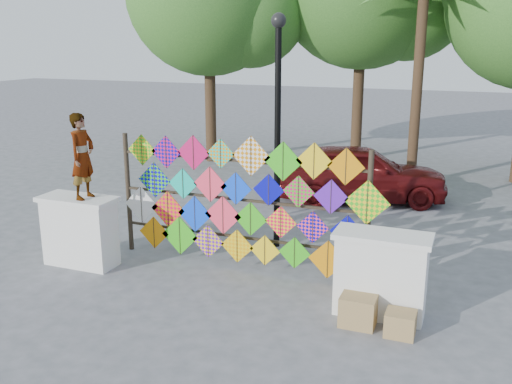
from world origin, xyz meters
TOP-DOWN VIEW (x-y plane):
  - ground at (0.00, 0.00)m, footprint 80.00×80.00m
  - parapet_left at (-2.70, -0.20)m, footprint 1.40×0.65m
  - parapet_right at (2.70, -0.20)m, footprint 1.40×0.65m
  - kite_rack at (0.06, 0.73)m, footprint 5.01×0.24m
  - palm_tree at (2.20, 8.00)m, footprint 3.62×3.62m
  - vendor_woman at (-2.51, -0.20)m, footprint 0.36×0.55m
  - sedan at (1.16, 5.87)m, footprint 4.61×2.91m
  - lamppost at (0.30, 2.00)m, footprint 0.28×0.28m
  - cardboard_box_near at (2.47, -0.62)m, footprint 0.51×0.45m
  - cardboard_box_far at (3.08, -0.72)m, footprint 0.41×0.38m

SIDE VIEW (x-z plane):
  - ground at x=0.00m, z-range 0.00..0.00m
  - cardboard_box_far at x=3.08m, z-range 0.00..0.35m
  - cardboard_box_near at x=2.47m, z-range 0.00..0.45m
  - parapet_left at x=-2.70m, z-range 0.01..1.29m
  - parapet_right at x=2.70m, z-range 0.01..1.29m
  - sedan at x=1.16m, z-range 0.00..1.46m
  - kite_rack at x=0.06m, z-range 0.00..2.42m
  - vendor_woman at x=-2.51m, z-range 1.28..2.78m
  - lamppost at x=0.30m, z-range 0.46..4.92m
  - palm_tree at x=2.20m, z-range 2.04..7.87m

